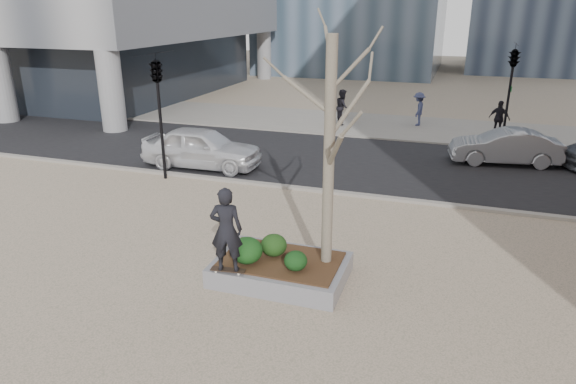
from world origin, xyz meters
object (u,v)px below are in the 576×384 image
(planter, at_px, (281,270))
(skateboard, at_px, (228,271))
(police_car, at_px, (202,147))
(skateboarder, at_px, (226,230))

(planter, distance_m, skateboard, 1.30)
(planter, distance_m, police_car, 9.32)
(skateboard, height_order, skateboarder, skateboarder)
(skateboarder, bearing_deg, police_car, -73.50)
(skateboard, distance_m, police_car, 9.50)
(skateboard, xyz_separation_m, skateboarder, (0.00, 0.00, 1.00))
(skateboard, height_order, police_car, police_car)
(planter, relative_size, police_car, 0.65)
(skateboarder, distance_m, police_car, 9.52)
(planter, relative_size, skateboarder, 1.57)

